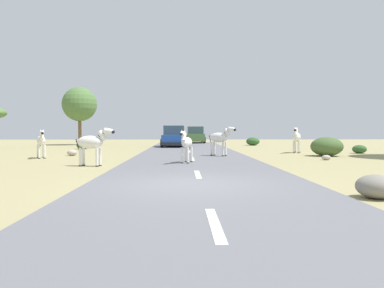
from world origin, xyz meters
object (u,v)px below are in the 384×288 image
object	(u,v)px
zebra_3	(41,141)
car_1	(195,135)
zebra_4	(92,143)
bush_0	(327,147)
zebra_1	(297,137)
bush_1	(253,141)
zebra_2	(220,138)
rock_2	(72,153)
car_0	(174,137)
zebra_0	(186,143)
bush_2	(83,145)
rock_1	(326,157)
tree_2	(80,104)
rock_0	(376,187)
bush_3	(359,149)

from	to	relation	value
zebra_3	car_1	xyz separation A→B (m)	(8.49, 20.45, -0.03)
zebra_4	bush_0	distance (m)	12.66
zebra_1	bush_1	size ratio (longest dim) A/B	1.33
bush_1	zebra_2	bearing A→B (deg)	-107.62
rock_2	bush_1	bearing A→B (deg)	45.94
zebra_4	car_0	bearing A→B (deg)	-177.89
zebra_0	bush_2	world-z (taller)	zebra_0
zebra_2	bush_2	bearing A→B (deg)	-91.88
car_1	rock_1	size ratio (longest dim) A/B	10.21
zebra_3	rock_2	xyz separation A→B (m)	(0.98, 1.85, -0.71)
zebra_2	tree_2	xyz separation A→B (m)	(-11.77, 15.57, 2.85)
zebra_1	bush_2	world-z (taller)	zebra_1
zebra_4	car_1	bearing A→B (deg)	-178.89
bush_0	rock_1	size ratio (longest dim) A/B	4.06
rock_2	tree_2	bearing A→B (deg)	103.95
zebra_3	car_0	distance (m)	13.37
zebra_0	car_1	xyz separation A→B (m)	(1.17, 23.75, -0.04)
car_0	rock_1	world-z (taller)	car_0
zebra_3	rock_0	distance (m)	15.80
rock_2	bush_0	bearing A→B (deg)	-2.82
car_0	rock_1	xyz separation A→B (m)	(7.57, -13.12, -0.73)
zebra_1	rock_2	size ratio (longest dim) A/B	3.07
rock_1	rock_2	world-z (taller)	rock_2
zebra_2	zebra_4	distance (m)	7.41
car_0	rock_1	distance (m)	15.17
zebra_0	rock_2	world-z (taller)	zebra_0
car_1	bush_1	xyz separation A→B (m)	(5.19, -5.49, -0.48)
zebra_1	bush_1	xyz separation A→B (m)	(-0.61, 11.02, -0.61)
zebra_3	tree_2	distance (m)	16.78
zebra_4	bush_1	distance (m)	21.61
rock_1	rock_2	bearing A→B (deg)	165.96
car_1	rock_1	world-z (taller)	car_1
zebra_3	rock_1	size ratio (longest dim) A/B	3.42
rock_2	zebra_1	bearing A→B (deg)	8.94
rock_0	bush_3	bearing A→B (deg)	64.95
zebra_2	zebra_3	bearing A→B (deg)	-46.44
zebra_3	bush_3	world-z (taller)	zebra_3
zebra_2	car_1	distance (m)	19.72
bush_0	bush_2	world-z (taller)	bush_0
car_1	zebra_1	bearing A→B (deg)	-72.62
zebra_0	rock_1	distance (m)	7.02
zebra_0	bush_1	size ratio (longest dim) A/B	1.17
bush_2	car_1	bearing A→B (deg)	52.56
bush_3	rock_1	size ratio (longest dim) A/B	1.99
zebra_4	bush_2	xyz separation A→B (m)	(-3.91, 13.07, -0.65)
bush_3	rock_2	world-z (taller)	bush_3
zebra_1	car_1	distance (m)	17.50
zebra_2	car_1	size ratio (longest dim) A/B	0.37
tree_2	zebra_2	bearing A→B (deg)	-52.91
zebra_4	rock_0	world-z (taller)	zebra_4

